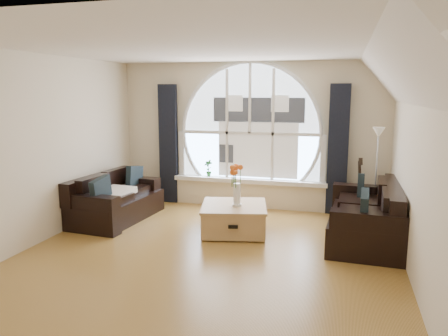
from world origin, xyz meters
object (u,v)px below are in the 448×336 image
sofa_right (365,214)px  vase_flowers (237,181)px  potted_plant (208,168)px  guitar (359,187)px  floor_lamp (376,176)px  coffee_chest (234,217)px  sofa_left (117,197)px

sofa_right → vase_flowers: vase_flowers is taller
vase_flowers → potted_plant: 1.84m
vase_flowers → guitar: vase_flowers is taller
sofa_right → guitar: (-0.06, 1.25, 0.13)m
vase_flowers → floor_lamp: 2.35m
coffee_chest → potted_plant: (-0.89, 1.54, 0.47)m
sofa_left → vase_flowers: size_ratio=2.48×
coffee_chest → guitar: guitar is taller
vase_flowers → guitar: bearing=38.0°
guitar → potted_plant: guitar is taller
floor_lamp → sofa_right: bearing=-101.4°
sofa_left → potted_plant: (1.20, 1.39, 0.31)m
sofa_right → floor_lamp: size_ratio=1.19×
sofa_left → guitar: bearing=22.2°
sofa_right → guitar: bearing=95.5°
coffee_chest → vase_flowers: (0.05, -0.04, 0.59)m
potted_plant → coffee_chest: bearing=-59.8°
sofa_left → coffee_chest: sofa_left is taller
guitar → sofa_right: bearing=-103.1°
sofa_right → potted_plant: 3.17m
sofa_left → vase_flowers: vase_flowers is taller
potted_plant → sofa_left: bearing=-130.6°
sofa_left → sofa_right: (4.03, 0.00, 0.00)m
potted_plant → vase_flowers: bearing=-58.9°
sofa_right → potted_plant: bearing=156.7°
sofa_right → floor_lamp: bearing=81.6°
coffee_chest → potted_plant: 1.84m
sofa_left → floor_lamp: bearing=17.3°
sofa_right → floor_lamp: 1.04m
sofa_right → coffee_chest: sofa_right is taller
sofa_left → potted_plant: 1.86m
sofa_left → coffee_chest: bearing=1.0°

